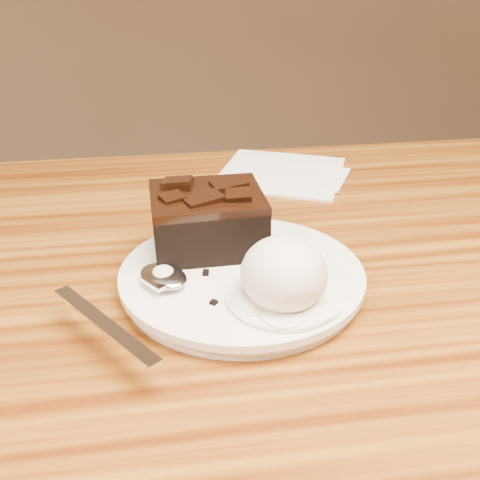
{
  "coord_description": "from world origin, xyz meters",
  "views": [
    {
      "loc": [
        -0.14,
        -0.36,
        1.01
      ],
      "look_at": [
        -0.08,
        0.05,
        0.79
      ],
      "focal_mm": 42.76,
      "sensor_mm": 36.0,
      "label": 1
    }
  ],
  "objects": [
    {
      "name": "plate",
      "position": [
        -0.08,
        0.04,
        0.76
      ],
      "size": [
        0.2,
        0.2,
        0.02
      ],
      "primitive_type": "cylinder",
      "color": "white",
      "rests_on": "dining_table"
    },
    {
      "name": "brownie",
      "position": [
        -0.1,
        0.09,
        0.79
      ],
      "size": [
        0.1,
        0.09,
        0.04
      ],
      "primitive_type": "cube",
      "rotation": [
        0.0,
        0.0,
        0.02
      ],
      "color": "black",
      "rests_on": "plate"
    },
    {
      "name": "ice_cream_scoop",
      "position": [
        -0.05,
        -0.01,
        0.79
      ],
      "size": [
        0.07,
        0.07,
        0.05
      ],
      "primitive_type": "ellipsoid",
      "color": "white",
      "rests_on": "plate"
    },
    {
      "name": "melt_puddle",
      "position": [
        -0.05,
        -0.01,
        0.77
      ],
      "size": [
        0.09,
        0.09,
        0.0
      ],
      "primitive_type": "cylinder",
      "color": "white",
      "rests_on": "plate"
    },
    {
      "name": "spoon",
      "position": [
        -0.14,
        0.03,
        0.77
      ],
      "size": [
        0.13,
        0.17,
        0.01
      ],
      "primitive_type": null,
      "rotation": [
        0.0,
        0.0,
        0.61
      ],
      "color": "silver",
      "rests_on": "plate"
    },
    {
      "name": "napkin",
      "position": [
        0.02,
        0.3,
        0.75
      ],
      "size": [
        0.19,
        0.19,
        0.01
      ],
      "primitive_type": "cube",
      "rotation": [
        0.0,
        0.0,
        -0.41
      ],
      "color": "white",
      "rests_on": "dining_table"
    },
    {
      "name": "crumb_a",
      "position": [
        -0.11,
        0.04,
        0.77
      ],
      "size": [
        0.01,
        0.01,
        0.0
      ],
      "primitive_type": "cube",
      "rotation": [
        0.0,
        0.0,
        1.37
      ],
      "color": "black",
      "rests_on": "plate"
    },
    {
      "name": "crumb_b",
      "position": [
        -0.1,
        -0.0,
        0.77
      ],
      "size": [
        0.01,
        0.01,
        0.0
      ],
      "primitive_type": "cube",
      "rotation": [
        0.0,
        0.0,
        0.88
      ],
      "color": "black",
      "rests_on": "plate"
    }
  ]
}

